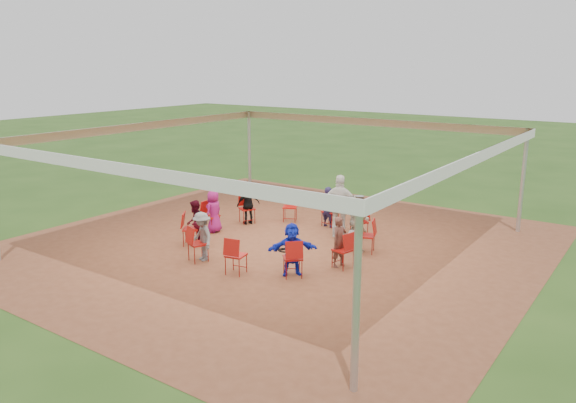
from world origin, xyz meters
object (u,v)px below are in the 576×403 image
Objects in this scene: chair_6 at (191,229)px; person_seated_1 at (356,216)px; person_seated_3 at (248,204)px; chair_8 at (236,255)px; chair_10 at (343,250)px; chair_0 at (366,236)px; person_seated_0 at (362,229)px; person_seated_6 at (202,236)px; laptop at (355,230)px; chair_3 at (290,207)px; chair_7 at (198,244)px; person_seated_7 at (292,249)px; chair_5 at (211,216)px; person_seated_5 at (195,223)px; chair_1 at (359,222)px; standing_person at (340,206)px; cable_coil at (284,250)px; chair_4 at (247,209)px; person_seated_8 at (340,242)px; chair_2 at (330,212)px; person_seated_2 at (328,207)px; chair_9 at (293,258)px; person_seated_4 at (214,211)px.

chair_6 is 4.55m from person_seated_1.
chair_6 is at bearing 30.40° from person_seated_3.
chair_10 is at bearing 32.73° from chair_8.
chair_0 is 0.73× the size of person_seated_0.
person_seated_6 reaches higher than laptop.
chair_3 and chair_7 have the same top height.
chair_0 is 2.49m from person_seated_7.
chair_5 is at bearing 81.60° from person_seated_0.
chair_3 is 4.55m from person_seated_7.
chair_1 is at bearing 98.40° from person_seated_5.
standing_person is (-1.31, 2.13, 0.44)m from chair_10.
cable_coil is (2.78, -0.23, -0.43)m from chair_5.
chair_0 is 1.00× the size of chair_10.
chair_4 reaches higher than laptop.
chair_3 is 1.00× the size of chair_10.
chair_0 is 1.33m from chair_1.
chair_2 is at bearing 47.79° from person_seated_8.
chair_3 and chair_10 have the same top height.
chair_4 is at bearing 64.77° from person_seated_0.
chair_4 is 3.48m from person_seated_6.
chair_8 is at bearing 62.85° from standing_person.
person_seated_7 is at bearing 80.67° from standing_person.
person_seated_1 and person_seated_5 have the same top height.
chair_2 reaches higher than laptop.
chair_4 is (-0.96, -0.92, 0.00)m from chair_3.
chair_1 is 0.73× the size of person_seated_2.
laptop reaches higher than cable_coil.
person_seated_1 is at bearing 50.39° from chair_9.
chair_8 is at bearing 132.21° from person_seated_0.
person_seated_7 is 0.69× the size of standing_person.
person_seated_1 is at bearing 21.44° from chair_0.
person_seated_6 reaches higher than chair_5.
laptop is (-0.33, 1.23, 0.14)m from chair_10.
person_seated_4 is at bearing 114.55° from person_seated_7.
person_seated_2 is at bearing 94.72° from cable_coil.
person_seated_7 reaches higher than chair_8.
laptop is (2.79, 2.76, -0.04)m from person_seated_6.
standing_person reaches higher than person_seated_6.
chair_8 is 3.48m from person_seated_4.
person_seated_7 reaches higher than chair_5.
person_seated_8 is (0.06, -1.26, 0.00)m from person_seated_0.
chair_9 is at bearing 163.64° from chair_10.
laptop is (0.33, 2.39, 0.14)m from chair_9.
person_seated_6 reaches higher than chair_2.
person_seated_3 is 0.69× the size of standing_person.
chair_2 is 3.56m from chair_10.
person_seated_7 is at bearing 49.09° from person_seated_5.
chair_8 is 1.00× the size of chair_9.
person_seated_1 is 4.43m from person_seated_5.
chair_10 is (0.07, -1.33, 0.00)m from chair_0.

